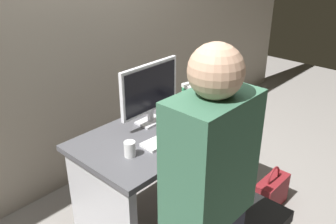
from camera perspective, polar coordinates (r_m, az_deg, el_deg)
ground_plane at (r=3.02m, az=-0.72°, el=-15.19°), size 9.00×9.00×0.00m
wall_back at (r=3.03m, az=-14.08°, el=15.85°), size 6.40×0.10×3.00m
desk at (r=2.72m, az=-0.78°, el=-7.11°), size 1.30×0.72×0.74m
office_chair at (r=2.35m, az=10.43°, el=-16.09°), size 0.52×0.52×0.94m
person_at_desk at (r=1.71m, az=6.25°, el=-15.90°), size 0.40×0.24×1.64m
monitor at (r=2.59m, az=-2.88°, el=3.42°), size 0.54×0.14×0.46m
keyboard at (r=2.47m, az=0.24°, el=-4.00°), size 0.44×0.15×0.02m
mouse at (r=2.65m, az=4.26°, el=-1.69°), size 0.06×0.10×0.03m
cup_near_keyboard at (r=2.27m, az=-6.06°, el=-5.85°), size 0.07×0.07×0.10m
book_stack at (r=2.96m, az=4.35°, el=2.91°), size 0.23×0.19×0.19m
cell_phone at (r=2.82m, az=9.08°, el=-0.54°), size 0.10×0.16×0.01m
handbag at (r=3.09m, az=16.03°, el=-12.14°), size 0.34×0.14×0.38m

